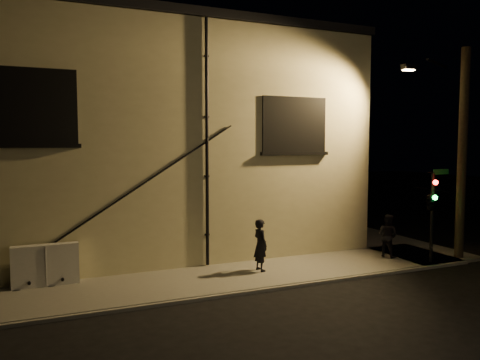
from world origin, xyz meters
name	(u,v)px	position (x,y,z in m)	size (l,w,h in m)	color
ground	(296,287)	(0.00, 0.00, 0.00)	(90.00, 90.00, 0.00)	black
sidewalk	(267,250)	(1.22, 4.39, 0.06)	(21.00, 16.00, 0.12)	slate
building	(136,141)	(-3.00, 8.99, 4.40)	(16.20, 12.23, 8.80)	beige
utility_cabinet	(46,265)	(-6.93, 2.70, 0.73)	(1.86, 0.31, 1.23)	silver
pedestrian_a	(260,245)	(-0.41, 1.65, 0.98)	(0.63, 0.41, 1.72)	black
pedestrian_b	(388,235)	(4.73, 1.50, 0.92)	(0.77, 0.60, 1.59)	black
traffic_signal	(431,201)	(5.45, 0.19, 2.32)	(1.23, 1.93, 3.28)	black
streetlamp_pole	(460,150)	(7.07, 0.48, 4.07)	(2.06, 1.40, 7.74)	black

